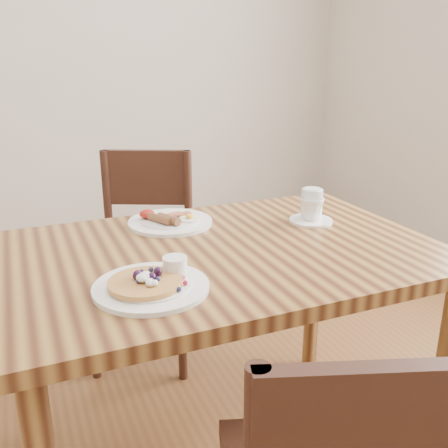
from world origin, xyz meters
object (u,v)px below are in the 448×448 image
at_px(breakfast_plate, 169,221).
at_px(teacup_saucer, 311,211).
at_px(water_glass, 312,205).
at_px(pancake_plate, 152,283).
at_px(chair_far, 144,246).
at_px(dining_table, 224,279).

distance_m(breakfast_plate, teacup_saucer, 0.46).
bearing_deg(water_glass, teacup_saucer, -122.59).
bearing_deg(teacup_saucer, pancake_plate, -155.24).
distance_m(pancake_plate, teacup_saucer, 0.67).
bearing_deg(chair_far, breakfast_plate, 110.86).
bearing_deg(water_glass, breakfast_plate, 162.46).
bearing_deg(breakfast_plate, teacup_saucer, -19.87).
xyz_separation_m(teacup_saucer, water_glass, (0.01, 0.02, 0.02)).
bearing_deg(dining_table, teacup_saucer, 16.24).
bearing_deg(breakfast_plate, chair_far, 86.07).
xyz_separation_m(dining_table, water_glass, (0.36, 0.12, 0.15)).
bearing_deg(water_glass, chair_far, 122.58).
bearing_deg(water_glass, pancake_plate, -154.36).
xyz_separation_m(pancake_plate, teacup_saucer, (0.61, 0.28, 0.02)).
height_order(chair_far, breakfast_plate, chair_far).
bearing_deg(chair_far, teacup_saucer, 146.06).
height_order(breakfast_plate, water_glass, water_glass).
relative_size(chair_far, pancake_plate, 3.26).
height_order(dining_table, pancake_plate, pancake_plate).
xyz_separation_m(pancake_plate, water_glass, (0.62, 0.30, 0.04)).
relative_size(breakfast_plate, teacup_saucer, 1.93).
relative_size(dining_table, water_glass, 11.56).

